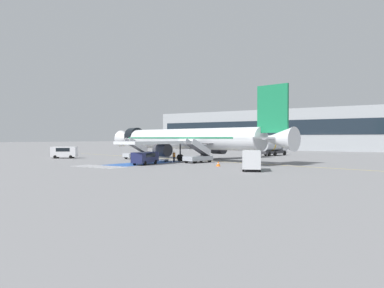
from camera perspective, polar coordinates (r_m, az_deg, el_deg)
ground_plane at (r=67.83m, az=-1.78°, el=-2.41°), size 600.00×600.00×0.00m
apron_leadline_yellow at (r=67.97m, az=-0.93°, el=-2.40°), size 75.23×15.19×0.01m
apron_stand_patch_blue at (r=58.87m, az=-7.31°, el=-2.92°), size 5.10×13.53×0.01m
apron_walkway_bar_0 at (r=55.75m, az=-16.51°, el=-3.16°), size 0.44×3.60×0.01m
apron_walkway_bar_1 at (r=54.84m, az=-15.71°, el=-3.23°), size 0.44×3.60×0.01m
apron_walkway_bar_2 at (r=53.94m, az=-14.87°, el=-3.29°), size 0.44×3.60×0.01m
apron_walkway_bar_3 at (r=53.04m, az=-14.01°, el=-3.36°), size 0.44×3.60×0.01m
apron_walkway_bar_4 at (r=52.17m, az=-13.12°, el=-3.43°), size 0.44×3.60×0.01m
apron_walkway_bar_5 at (r=51.30m, az=-12.20°, el=-3.50°), size 0.44×3.60×0.01m
apron_walkway_bar_6 at (r=50.45m, az=-11.25°, el=-3.57°), size 0.44×3.60×0.01m
airliner at (r=67.35m, az=-0.51°, el=0.78°), size 42.15×33.33×11.76m
boarding_stairs_forward at (r=71.92m, az=-8.45°, el=-1.43°), size 3.10×5.51×4.06m
boarding_stairs_aft at (r=59.63m, az=0.96°, el=-1.92°), size 3.10×5.51×3.92m
fuel_tanker at (r=84.97m, az=12.08°, el=-0.52°), size 3.98×9.44×3.62m
service_van_0 at (r=76.55m, az=-18.90°, el=-1.08°), size 4.97×4.49×2.24m
service_van_1 at (r=55.79m, az=-7.15°, el=-1.97°), size 2.81×5.34×1.85m
service_van_2 at (r=45.48m, az=9.07°, el=-2.25°), size 3.76×4.95×2.41m
baggage_cart at (r=63.18m, az=-4.83°, el=-2.42°), size 2.98×2.41×0.87m
ground_crew_0 at (r=62.06m, az=-2.77°, el=-1.82°), size 0.35×0.48×1.69m
ground_crew_1 at (r=66.65m, az=-5.18°, el=-1.68°), size 0.33×0.47×1.60m
ground_crew_2 at (r=68.80m, az=-5.39°, el=-1.60°), size 0.45×0.48×1.60m
traffic_cone_0 at (r=52.14m, az=4.03°, el=-3.03°), size 0.62×0.62×0.69m
terminal_building at (r=126.28m, az=16.15°, el=2.09°), size 103.41×12.10×13.18m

